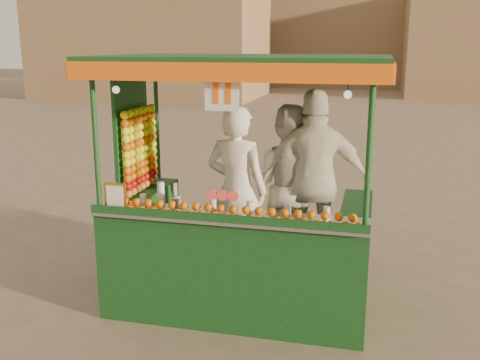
% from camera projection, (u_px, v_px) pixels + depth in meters
% --- Properties ---
extents(ground, '(90.00, 90.00, 0.00)m').
position_uv_depth(ground, '(228.00, 294.00, 5.53)').
color(ground, '#6D5E4E').
rests_on(ground, ground).
extents(building_left, '(10.00, 6.00, 6.00)m').
position_uv_depth(building_left, '(153.00, 31.00, 25.76)').
color(building_left, '#83614B').
rests_on(building_left, ground).
extents(building_center, '(14.00, 7.00, 7.00)m').
position_uv_depth(building_center, '(325.00, 26.00, 33.43)').
color(building_center, '#83614B').
rests_on(building_center, ground).
extents(juice_cart, '(2.57, 1.66, 2.33)m').
position_uv_depth(juice_cart, '(234.00, 228.00, 5.18)').
color(juice_cart, '#0F3818').
rests_on(juice_cart, ground).
extents(vendor_left, '(0.64, 0.47, 1.62)m').
position_uv_depth(vendor_left, '(237.00, 191.00, 5.23)').
color(vendor_left, silver).
rests_on(vendor_left, ground).
extents(vendor_middle, '(0.85, 0.70, 1.60)m').
position_uv_depth(vendor_middle, '(287.00, 185.00, 5.49)').
color(vendor_middle, beige).
rests_on(vendor_middle, ground).
extents(vendor_right, '(1.10, 0.64, 1.76)m').
position_uv_depth(vendor_right, '(315.00, 181.00, 5.31)').
color(vendor_right, silver).
rests_on(vendor_right, ground).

